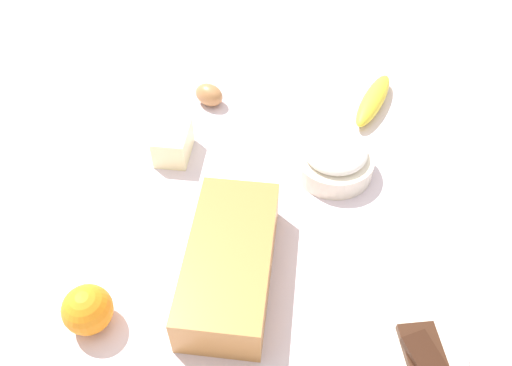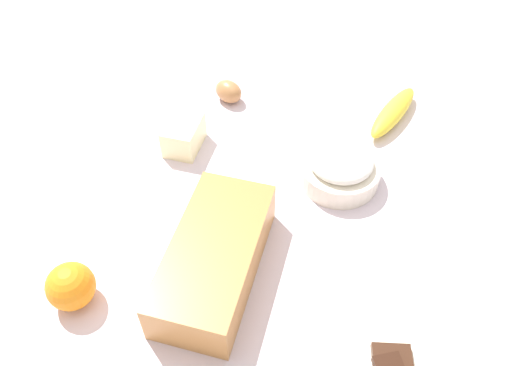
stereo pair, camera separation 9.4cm
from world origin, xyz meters
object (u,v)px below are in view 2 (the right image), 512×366
(flour_bowl, at_px, (340,167))
(egg_near_butter, at_px, (229,91))
(orange_fruit, at_px, (71,286))
(butter_block, at_px, (184,135))
(loaf_pan, at_px, (215,257))
(banana, at_px, (393,112))

(flour_bowl, height_order, egg_near_butter, flour_bowl)
(egg_near_butter, bearing_deg, orange_fruit, -13.33)
(egg_near_butter, bearing_deg, flour_bowl, 52.79)
(butter_block, distance_m, egg_near_butter, 0.17)
(loaf_pan, xyz_separation_m, flour_bowl, (-0.24, 0.18, -0.01))
(butter_block, height_order, egg_near_butter, butter_block)
(flour_bowl, bearing_deg, loaf_pan, -36.41)
(egg_near_butter, bearing_deg, banana, 90.18)
(butter_block, bearing_deg, loaf_pan, 25.46)
(flour_bowl, xyz_separation_m, egg_near_butter, (-0.20, -0.26, -0.01))
(banana, relative_size, butter_block, 2.11)
(flour_bowl, bearing_deg, butter_block, -96.43)
(loaf_pan, height_order, flour_bowl, loaf_pan)
(orange_fruit, bearing_deg, egg_near_butter, 166.67)
(flour_bowl, distance_m, egg_near_butter, 0.33)
(egg_near_butter, bearing_deg, loaf_pan, 10.11)
(loaf_pan, bearing_deg, butter_block, -150.03)
(butter_block, relative_size, egg_near_butter, 1.37)
(loaf_pan, xyz_separation_m, egg_near_butter, (-0.44, -0.08, -0.02))
(banana, distance_m, butter_block, 0.44)
(loaf_pan, height_order, egg_near_butter, loaf_pan)
(flour_bowl, bearing_deg, banana, 153.78)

